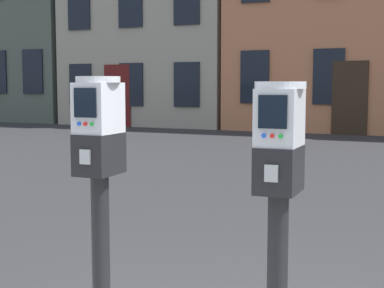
# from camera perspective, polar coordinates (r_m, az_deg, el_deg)

# --- Properties ---
(parking_meter_near_kerb) EXTENTS (0.23, 0.26, 1.35)m
(parking_meter_near_kerb) POSITION_cam_1_polar(r_m,az_deg,el_deg) (2.93, -8.95, -1.76)
(parking_meter_near_kerb) COLOR black
(parking_meter_near_kerb) RESTS_ON sidewalk_slab
(parking_meter_twin_adjacent) EXTENTS (0.23, 0.26, 1.33)m
(parking_meter_twin_adjacent) POSITION_cam_1_polar(r_m,az_deg,el_deg) (2.54, 8.39, -3.33)
(parking_meter_twin_adjacent) COLOR black
(parking_meter_twin_adjacent) RESTS_ON sidewalk_slab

